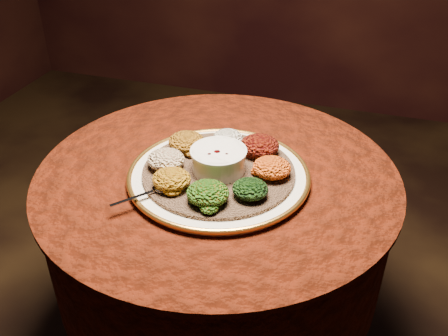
% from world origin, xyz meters
% --- Properties ---
extents(table, '(0.96, 0.96, 0.73)m').
position_xyz_m(table, '(0.00, 0.00, 0.55)').
color(table, black).
rests_on(table, ground).
extents(platter, '(0.59, 0.59, 0.02)m').
position_xyz_m(platter, '(0.02, -0.04, 0.75)').
color(platter, silver).
rests_on(platter, table).
extents(injera, '(0.42, 0.42, 0.01)m').
position_xyz_m(injera, '(0.02, -0.04, 0.76)').
color(injera, brown).
rests_on(injera, platter).
extents(stew_bowl, '(0.14, 0.14, 0.06)m').
position_xyz_m(stew_bowl, '(0.02, -0.04, 0.80)').
color(stew_bowl, silver).
rests_on(stew_bowl, injera).
extents(spoon, '(0.11, 0.12, 0.01)m').
position_xyz_m(spoon, '(-0.10, -0.17, 0.77)').
color(spoon, silver).
rests_on(spoon, injera).
extents(portion_ayib, '(0.08, 0.08, 0.04)m').
position_xyz_m(portion_ayib, '(-0.00, 0.10, 0.78)').
color(portion_ayib, silver).
rests_on(portion_ayib, injera).
extents(portion_kitfo, '(0.11, 0.10, 0.05)m').
position_xyz_m(portion_kitfo, '(0.10, 0.07, 0.79)').
color(portion_kitfo, black).
rests_on(portion_kitfo, injera).
extents(portion_tikil, '(0.10, 0.09, 0.05)m').
position_xyz_m(portion_tikil, '(0.15, -0.02, 0.79)').
color(portion_tikil, '#AB620E').
rests_on(portion_tikil, injera).
extents(portion_gomen, '(0.09, 0.08, 0.04)m').
position_xyz_m(portion_gomen, '(0.12, -0.12, 0.78)').
color(portion_gomen, black).
rests_on(portion_gomen, injera).
extents(portion_mixveg, '(0.10, 0.09, 0.05)m').
position_xyz_m(portion_mixveg, '(0.03, -0.17, 0.79)').
color(portion_mixveg, '#A53E0A').
rests_on(portion_mixveg, injera).
extents(portion_kik, '(0.09, 0.09, 0.05)m').
position_xyz_m(portion_kik, '(-0.07, -0.14, 0.78)').
color(portion_kik, '#9F700E').
rests_on(portion_kik, injera).
extents(portion_timatim, '(0.10, 0.09, 0.05)m').
position_xyz_m(portion_timatim, '(-0.12, -0.06, 0.79)').
color(portion_timatim, maroon).
rests_on(portion_timatim, injera).
extents(portion_shiro, '(0.10, 0.09, 0.05)m').
position_xyz_m(portion_shiro, '(-0.10, 0.04, 0.79)').
color(portion_shiro, '#915811').
rests_on(portion_shiro, injera).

